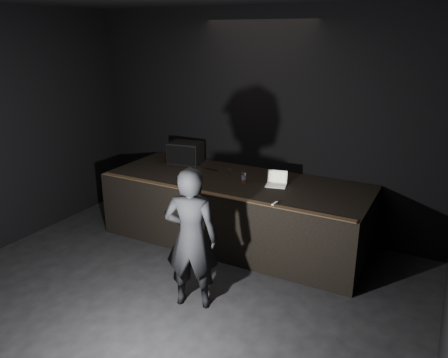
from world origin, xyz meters
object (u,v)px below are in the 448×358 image
stage_riser (235,210)px  stage_monitor (185,153)px  laptop (277,182)px  beer_can (244,178)px  person (191,238)px

stage_riser → stage_monitor: 1.40m
laptop → beer_can: (-0.46, -0.14, 0.03)m
stage_riser → person: (0.32, -1.76, 0.36)m
stage_riser → beer_can: size_ratio=25.45×
stage_monitor → laptop: bearing=-18.6°
beer_can → person: person is taller
stage_monitor → person: 2.63m
stage_riser → person: 1.83m
laptop → person: 1.87m
stage_monitor → beer_can: size_ratio=3.74×
stage_riser → stage_monitor: size_ratio=6.80×
beer_can → person: bearing=-84.8°
laptop → stage_monitor: bearing=157.1°
stage_monitor → beer_can: bearing=-27.6°
laptop → stage_riser: bearing=173.9°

